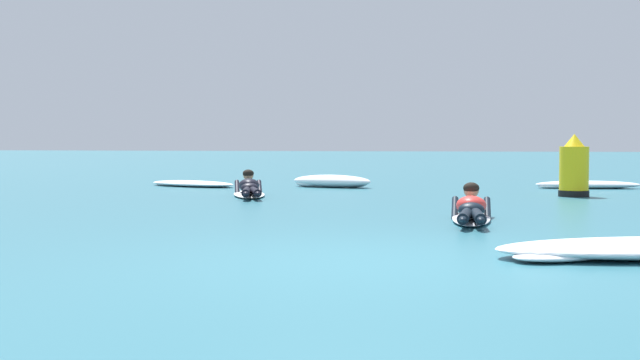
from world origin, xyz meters
name	(u,v)px	position (x,y,z in m)	size (l,w,h in m)	color
ground_plane	(433,192)	(0.00, 10.00, 0.00)	(120.00, 120.00, 0.00)	#2D6B7A
surfer_near	(471,211)	(0.81, 3.83, 0.14)	(0.54, 2.52, 0.54)	silver
surfer_far	(249,189)	(-3.38, 8.00, 0.14)	(1.22, 2.67, 0.53)	white
whitewater_front	(588,185)	(3.30, 11.82, 0.08)	(2.31, 0.80, 0.17)	white
whitewater_mid_left	(332,181)	(-2.34, 11.23, 0.13)	(2.04, 1.24, 0.28)	white
whitewater_back	(193,184)	(-5.55, 10.96, 0.06)	(2.47, 1.64, 0.14)	white
channel_marker_buoy	(574,171)	(2.69, 9.07, 0.49)	(0.57, 0.57, 1.19)	yellow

